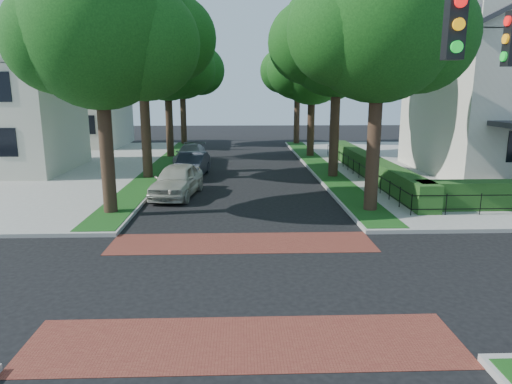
% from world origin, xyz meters
% --- Properties ---
extents(ground, '(120.00, 120.00, 0.00)m').
position_xyz_m(ground, '(0.00, 0.00, 0.00)').
color(ground, black).
rests_on(ground, ground).
extents(crosswalk_far, '(9.00, 2.20, 0.01)m').
position_xyz_m(crosswalk_far, '(0.00, 3.20, 0.01)').
color(crosswalk_far, maroon).
rests_on(crosswalk_far, ground).
extents(crosswalk_near, '(9.00, 2.20, 0.01)m').
position_xyz_m(crosswalk_near, '(0.00, -3.20, 0.01)').
color(crosswalk_near, maroon).
rests_on(crosswalk_near, ground).
extents(grass_strip_ne, '(1.60, 29.80, 0.02)m').
position_xyz_m(grass_strip_ne, '(5.40, 19.10, 0.16)').
color(grass_strip_ne, '#144212').
rests_on(grass_strip_ne, sidewalk_ne).
extents(grass_strip_nw, '(1.60, 29.80, 0.02)m').
position_xyz_m(grass_strip_nw, '(-5.40, 19.10, 0.16)').
color(grass_strip_nw, '#144212').
rests_on(grass_strip_nw, sidewalk_nw).
extents(tree_right_near, '(7.75, 6.67, 10.66)m').
position_xyz_m(tree_right_near, '(5.60, 7.24, 7.63)').
color(tree_right_near, black).
rests_on(tree_right_near, sidewalk_ne).
extents(tree_right_mid, '(8.25, 7.09, 11.22)m').
position_xyz_m(tree_right_mid, '(5.61, 15.25, 7.99)').
color(tree_right_mid, black).
rests_on(tree_right_mid, sidewalk_ne).
extents(tree_right_far, '(7.25, 6.23, 9.74)m').
position_xyz_m(tree_right_far, '(5.60, 24.22, 6.91)').
color(tree_right_far, black).
rests_on(tree_right_far, sidewalk_ne).
extents(tree_right_back, '(7.50, 6.45, 10.20)m').
position_xyz_m(tree_right_back, '(5.60, 33.23, 7.27)').
color(tree_right_back, black).
rests_on(tree_right_back, sidewalk_ne).
extents(tree_left_near, '(7.50, 6.45, 10.20)m').
position_xyz_m(tree_left_near, '(-5.40, 7.23, 7.27)').
color(tree_left_near, black).
rests_on(tree_left_near, sidewalk_nw).
extents(tree_left_mid, '(8.00, 6.88, 11.48)m').
position_xyz_m(tree_left_mid, '(-5.39, 15.24, 8.34)').
color(tree_left_mid, black).
rests_on(tree_left_mid, sidewalk_nw).
extents(tree_left_far, '(7.00, 6.02, 9.86)m').
position_xyz_m(tree_left_far, '(-5.40, 24.22, 7.12)').
color(tree_left_far, black).
rests_on(tree_left_far, sidewalk_nw).
extents(tree_left_back, '(7.75, 6.66, 10.44)m').
position_xyz_m(tree_left_back, '(-5.40, 33.24, 7.41)').
color(tree_left_back, black).
rests_on(tree_left_back, sidewalk_nw).
extents(hedge_main_road, '(1.00, 18.00, 1.20)m').
position_xyz_m(hedge_main_road, '(7.70, 15.00, 0.75)').
color(hedge_main_road, '#1D4618').
rests_on(hedge_main_road, sidewalk_ne).
extents(fence_main_road, '(0.06, 18.00, 0.90)m').
position_xyz_m(fence_main_road, '(6.90, 15.00, 0.60)').
color(fence_main_road, black).
rests_on(fence_main_road, sidewalk_ne).
extents(house_left_far, '(10.00, 9.00, 10.14)m').
position_xyz_m(house_left_far, '(-15.49, 31.99, 5.04)').
color(house_left_far, silver).
rests_on(house_left_far, sidewalk_nw).
extents(parked_car_front, '(2.53, 4.95, 1.61)m').
position_xyz_m(parked_car_front, '(-3.18, 10.55, 0.81)').
color(parked_car_front, '#B4B2A2').
rests_on(parked_car_front, ground).
extents(parked_car_middle, '(1.98, 4.57, 1.46)m').
position_xyz_m(parked_car_middle, '(-2.99, 15.94, 0.73)').
color(parked_car_middle, '#1E242D').
rests_on(parked_car_middle, ground).
extents(parked_car_rear, '(2.16, 4.87, 1.39)m').
position_xyz_m(parked_car_rear, '(-3.60, 20.99, 0.69)').
color(parked_car_rear, gray).
rests_on(parked_car_rear, ground).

